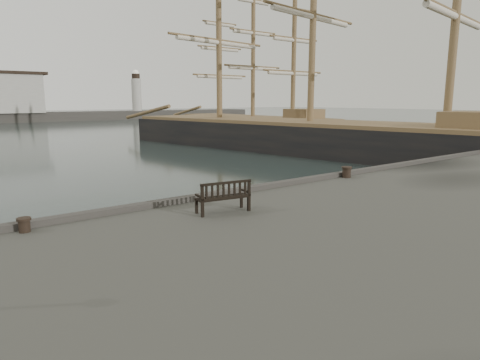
% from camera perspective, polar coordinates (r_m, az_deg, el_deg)
% --- Properties ---
extents(ground, '(400.00, 400.00, 0.00)m').
position_cam_1_polar(ground, '(15.31, -1.66, -7.54)').
color(ground, black).
rests_on(ground, ground).
extents(bench, '(1.65, 0.80, 0.91)m').
position_cam_1_polar(bench, '(12.40, -2.25, -3.02)').
color(bench, black).
rests_on(bench, quay).
extents(bollard_left, '(0.38, 0.38, 0.36)m').
position_cam_1_polar(bollard_left, '(11.86, -26.82, -5.37)').
color(bollard_left, black).
rests_on(bollard_left, quay).
extents(bollard_right, '(0.53, 0.53, 0.46)m').
position_cam_1_polar(bollard_right, '(18.48, 14.03, 1.03)').
color(bollard_right, black).
rests_on(bollard_right, quay).
extents(tall_ship_main, '(15.65, 43.48, 31.99)m').
position_cam_1_polar(tall_ship_main, '(40.62, 9.23, 4.90)').
color(tall_ship_main, black).
rests_on(tall_ship_main, ground).
extents(tall_ship_far, '(5.80, 27.06, 23.19)m').
position_cam_1_polar(tall_ship_far, '(58.27, 1.70, 6.71)').
color(tall_ship_far, black).
rests_on(tall_ship_far, ground).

